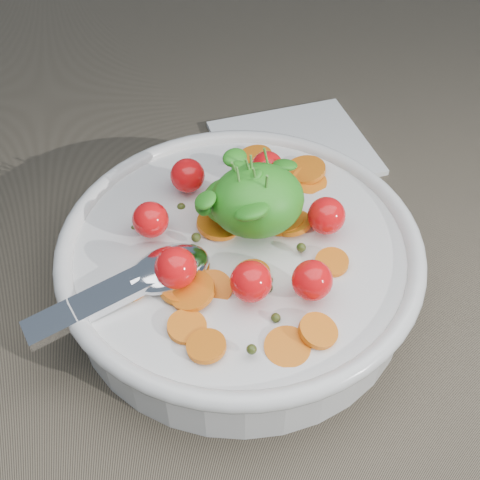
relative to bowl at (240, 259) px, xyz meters
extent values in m
plane|color=#6F644F|center=(0.02, -0.01, -0.04)|extent=(6.00, 6.00, 0.00)
cylinder|color=silver|center=(0.00, 0.00, -0.01)|extent=(0.28, 0.28, 0.05)
torus|color=silver|center=(0.00, 0.00, 0.02)|extent=(0.30, 0.30, 0.02)
cylinder|color=silver|center=(0.00, 0.00, -0.03)|extent=(0.14, 0.14, 0.01)
cylinder|color=brown|center=(0.00, 0.00, -0.01)|extent=(0.26, 0.26, 0.04)
cylinder|color=orange|center=(-0.05, -0.07, 0.02)|extent=(0.04, 0.04, 0.01)
cylinder|color=orange|center=(0.08, 0.07, 0.02)|extent=(0.04, 0.04, 0.01)
cylinder|color=orange|center=(0.05, 0.01, 0.02)|extent=(0.04, 0.04, 0.01)
cylinder|color=orange|center=(-0.06, -0.04, 0.02)|extent=(0.03, 0.03, 0.01)
cylinder|color=orange|center=(-0.04, -0.09, 0.02)|extent=(0.04, 0.04, 0.01)
cylinder|color=orange|center=(-0.09, -0.03, 0.02)|extent=(0.04, 0.04, 0.01)
cylinder|color=orange|center=(0.00, 0.05, 0.02)|extent=(0.03, 0.03, 0.01)
cylinder|color=orange|center=(0.00, -0.04, 0.02)|extent=(0.03, 0.03, 0.01)
cylinder|color=orange|center=(-0.03, 0.00, 0.01)|extent=(0.04, 0.04, 0.01)
cylinder|color=orange|center=(0.04, 0.10, 0.02)|extent=(0.04, 0.04, 0.01)
cylinder|color=orange|center=(-0.05, -0.05, 0.03)|extent=(0.04, 0.04, 0.01)
cylinder|color=orange|center=(0.06, -0.04, 0.02)|extent=(0.04, 0.04, 0.01)
cylinder|color=orange|center=(-0.03, -0.04, 0.02)|extent=(0.04, 0.04, 0.02)
cylinder|color=orange|center=(0.01, -0.10, 0.02)|extent=(0.04, 0.04, 0.01)
cylinder|color=orange|center=(0.08, 0.06, 0.02)|extent=(0.04, 0.04, 0.01)
cylinder|color=orange|center=(-0.01, 0.02, 0.02)|extent=(0.05, 0.05, 0.01)
cylinder|color=orange|center=(0.04, 0.01, 0.02)|extent=(0.04, 0.04, 0.02)
cylinder|color=orange|center=(-0.07, -0.02, 0.02)|extent=(0.04, 0.04, 0.01)
cylinder|color=orange|center=(0.03, -0.10, 0.02)|extent=(0.03, 0.03, 0.01)
cylinder|color=orange|center=(0.01, 0.05, 0.02)|extent=(0.05, 0.05, 0.02)
cylinder|color=orange|center=(-0.04, -0.01, 0.02)|extent=(0.04, 0.04, 0.01)
sphere|color=#384416|center=(-0.09, -0.04, 0.02)|extent=(0.01, 0.01, 0.01)
sphere|color=#384416|center=(-0.03, 0.01, 0.03)|extent=(0.01, 0.01, 0.01)
sphere|color=#384416|center=(-0.05, -0.04, 0.02)|extent=(0.01, 0.01, 0.01)
sphere|color=#384416|center=(0.01, -0.05, 0.02)|extent=(0.01, 0.01, 0.01)
sphere|color=#384416|center=(-0.02, -0.10, 0.03)|extent=(0.01, 0.01, 0.01)
sphere|color=#384416|center=(-0.05, -0.06, 0.02)|extent=(0.01, 0.01, 0.01)
sphere|color=#384416|center=(-0.06, -0.02, 0.02)|extent=(0.01, 0.01, 0.01)
sphere|color=#384416|center=(0.04, -0.02, 0.03)|extent=(0.01, 0.01, 0.01)
sphere|color=#384416|center=(0.01, -0.08, 0.02)|extent=(0.01, 0.01, 0.01)
sphere|color=#384416|center=(0.01, 0.10, 0.03)|extent=(0.01, 0.01, 0.01)
sphere|color=#384416|center=(0.01, -0.04, 0.02)|extent=(0.01, 0.01, 0.01)
sphere|color=#384416|center=(-0.04, 0.05, 0.02)|extent=(0.01, 0.01, 0.01)
sphere|color=#384416|center=(-0.01, 0.06, 0.02)|extent=(0.01, 0.01, 0.01)
sphere|color=#384416|center=(0.08, 0.00, 0.02)|extent=(0.01, 0.01, 0.01)
sphere|color=#384416|center=(-0.03, -0.04, 0.02)|extent=(0.01, 0.01, 0.01)
sphere|color=#384416|center=(-0.08, 0.04, 0.02)|extent=(0.01, 0.01, 0.01)
sphere|color=red|center=(0.07, 0.00, 0.04)|extent=(0.03, 0.03, 0.03)
sphere|color=red|center=(0.04, 0.07, 0.04)|extent=(0.03, 0.03, 0.03)
sphere|color=red|center=(-0.03, 0.07, 0.04)|extent=(0.03, 0.03, 0.03)
sphere|color=red|center=(-0.07, 0.02, 0.04)|extent=(0.03, 0.03, 0.03)
sphere|color=red|center=(-0.06, -0.03, 0.04)|extent=(0.03, 0.03, 0.03)
sphere|color=red|center=(0.00, -0.06, 0.04)|extent=(0.03, 0.03, 0.03)
sphere|color=red|center=(0.04, -0.06, 0.04)|extent=(0.03, 0.03, 0.03)
ellipsoid|color=green|center=(0.02, 0.01, 0.05)|extent=(0.07, 0.07, 0.06)
ellipsoid|color=green|center=(0.00, 0.02, 0.05)|extent=(0.04, 0.04, 0.03)
ellipsoid|color=green|center=(0.00, 0.03, 0.06)|extent=(0.03, 0.03, 0.02)
ellipsoid|color=green|center=(0.01, 0.03, 0.07)|extent=(0.03, 0.03, 0.02)
ellipsoid|color=green|center=(0.02, 0.02, 0.06)|extent=(0.03, 0.03, 0.02)
ellipsoid|color=green|center=(0.02, 0.01, 0.06)|extent=(0.02, 0.02, 0.02)
ellipsoid|color=green|center=(-0.03, 0.01, 0.07)|extent=(0.02, 0.02, 0.02)
ellipsoid|color=green|center=(-0.03, 0.01, 0.06)|extent=(0.02, 0.02, 0.01)
ellipsoid|color=green|center=(0.01, 0.05, 0.07)|extent=(0.03, 0.03, 0.01)
ellipsoid|color=green|center=(0.01, 0.01, 0.08)|extent=(0.02, 0.02, 0.02)
ellipsoid|color=green|center=(0.01, -0.02, 0.07)|extent=(0.04, 0.03, 0.03)
ellipsoid|color=green|center=(0.00, -0.01, 0.06)|extent=(0.02, 0.03, 0.02)
ellipsoid|color=green|center=(0.01, 0.03, 0.06)|extent=(0.04, 0.04, 0.02)
ellipsoid|color=green|center=(0.02, 0.00, 0.06)|extent=(0.03, 0.03, 0.01)
ellipsoid|color=green|center=(0.02, 0.01, 0.06)|extent=(0.03, 0.02, 0.02)
ellipsoid|color=green|center=(0.03, 0.01, 0.06)|extent=(0.03, 0.03, 0.01)
ellipsoid|color=green|center=(0.02, 0.01, 0.07)|extent=(0.03, 0.02, 0.02)
ellipsoid|color=green|center=(0.05, 0.05, 0.05)|extent=(0.03, 0.03, 0.02)
ellipsoid|color=green|center=(0.01, -0.01, 0.06)|extent=(0.02, 0.02, 0.02)
ellipsoid|color=green|center=(0.04, 0.00, 0.06)|extent=(0.03, 0.03, 0.03)
ellipsoid|color=green|center=(0.02, 0.01, 0.06)|extent=(0.03, 0.03, 0.02)
cylinder|color=#4C8C33|center=(0.03, 0.03, 0.07)|extent=(0.01, 0.00, 0.05)
cylinder|color=#4C8C33|center=(0.01, 0.02, 0.07)|extent=(0.00, 0.01, 0.05)
cylinder|color=#4C8C33|center=(0.00, 0.03, 0.07)|extent=(0.02, 0.02, 0.05)
cylinder|color=#4C8C33|center=(0.01, 0.02, 0.07)|extent=(0.01, 0.00, 0.05)
cylinder|color=#4C8C33|center=(0.02, 0.01, 0.07)|extent=(0.01, 0.01, 0.05)
cylinder|color=#4C8C33|center=(0.02, 0.00, 0.07)|extent=(0.00, 0.01, 0.05)
cylinder|color=#4C8C33|center=(0.00, 0.00, 0.07)|extent=(0.01, 0.01, 0.05)
ellipsoid|color=silver|center=(-0.06, -0.02, 0.03)|extent=(0.08, 0.06, 0.02)
cube|color=silver|center=(-0.11, -0.04, 0.03)|extent=(0.13, 0.06, 0.02)
cylinder|color=silver|center=(-0.08, -0.03, 0.03)|extent=(0.03, 0.02, 0.01)
cube|color=silver|center=(0.10, 0.17, -0.03)|extent=(0.17, 0.15, 0.01)
camera|label=1|loc=(-0.07, -0.32, 0.37)|focal=45.00mm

